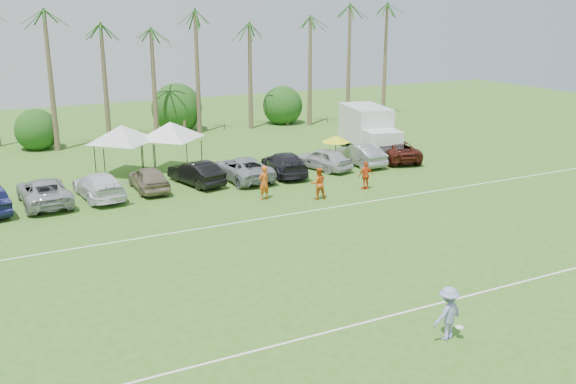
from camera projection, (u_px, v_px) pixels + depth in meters
name	position (u px, v px, depth m)	size (l,w,h in m)	color
ground	(385.00, 353.00, 20.36)	(120.00, 120.00, 0.00)	#38681F
field_lines	(274.00, 266.00, 27.20)	(80.00, 12.10, 0.01)	white
palm_tree_4	(55.00, 49.00, 49.01)	(2.40, 2.40, 8.90)	brown
palm_tree_5	(107.00, 37.00, 50.53)	(2.40, 2.40, 9.90)	brown
palm_tree_6	(156.00, 25.00, 52.05)	(2.40, 2.40, 10.90)	brown
palm_tree_7	(202.00, 14.00, 53.57)	(2.40, 2.40, 11.90)	brown
palm_tree_8	(257.00, 44.00, 56.48)	(2.40, 2.40, 8.90)	brown
palm_tree_9	(307.00, 33.00, 58.43)	(2.40, 2.40, 9.90)	brown
palm_tree_10	(353.00, 22.00, 60.39)	(2.40, 2.40, 10.90)	brown
palm_tree_11	(389.00, 13.00, 61.91)	(2.40, 2.40, 11.90)	brown
bush_tree_1	(34.00, 123.00, 50.57)	(4.00, 4.00, 4.00)	brown
bush_tree_2	(180.00, 112.00, 55.83)	(4.00, 4.00, 4.00)	brown
bush_tree_3	(283.00, 104.00, 60.22)	(4.00, 4.00, 4.00)	brown
sideline_player_a	(264.00, 183.00, 36.44)	(0.72, 0.47, 1.97)	#D05617
sideline_player_b	(318.00, 183.00, 36.53)	(0.90, 0.70, 1.84)	#D25717
sideline_player_c	(366.00, 175.00, 38.49)	(1.01, 0.42, 1.72)	#DF4D18
box_truck	(369.00, 129.00, 47.53)	(3.88, 7.11, 3.47)	silver
canopy_tent_left	(121.00, 125.00, 41.07)	(4.78, 4.78, 3.87)	black
canopy_tent_right	(170.00, 122.00, 42.23)	(4.77, 4.77, 3.87)	black
market_umbrella	(336.00, 139.00, 43.64)	(1.96, 1.96, 2.18)	black
frisbee_player	(448.00, 313.00, 20.99)	(1.29, 0.88, 1.85)	#8990C3
parked_car_2	(44.00, 192.00, 35.54)	(2.45, 5.31, 1.48)	#9C9DA2
parked_car_3	(99.00, 186.00, 36.76)	(2.07, 5.09, 1.48)	white
parked_car_4	(149.00, 178.00, 38.27)	(1.74, 4.33, 1.48)	gray
parked_car_5	(196.00, 173.00, 39.59)	(1.56, 4.48, 1.48)	black
parked_car_6	(242.00, 168.00, 40.64)	(2.45, 5.31, 1.48)	#8F939E
parked_car_7	(284.00, 164.00, 41.91)	(2.07, 5.09, 1.48)	black
parked_car_8	(323.00, 159.00, 43.25)	(1.74, 4.33, 1.48)	#BBBBC0
parked_car_9	(360.00, 154.00, 44.55)	(1.56, 4.48, 1.48)	gray
parked_car_10	(394.00, 150.00, 45.94)	(2.45, 5.31, 1.48)	#481911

